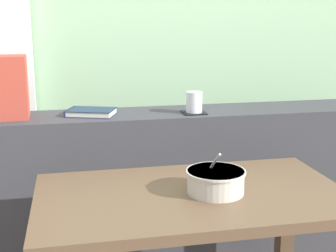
% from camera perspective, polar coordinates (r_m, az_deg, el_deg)
% --- Properties ---
extents(dark_console_ledge, '(2.80, 0.29, 0.86)m').
position_cam_1_polar(dark_console_ledge, '(2.21, -1.70, -9.25)').
color(dark_console_ledge, '#38383D').
rests_on(dark_console_ledge, ground).
extents(breakfast_table, '(1.03, 0.59, 0.70)m').
position_cam_1_polar(breakfast_table, '(1.63, 2.92, -12.20)').
color(breakfast_table, brown).
rests_on(breakfast_table, ground).
extents(coaster_square, '(0.10, 0.10, 0.00)m').
position_cam_1_polar(coaster_square, '(2.06, 3.17, 1.62)').
color(coaster_square, black).
rests_on(coaster_square, dark_console_ledge).
extents(juice_glass, '(0.07, 0.07, 0.09)m').
position_cam_1_polar(juice_glass, '(2.06, 3.19, 2.83)').
color(juice_glass, white).
rests_on(juice_glass, coaster_square).
extents(closed_book, '(0.23, 0.19, 0.03)m').
position_cam_1_polar(closed_book, '(2.05, -9.36, 1.67)').
color(closed_book, '#1E2D47').
rests_on(closed_book, dark_console_ledge).
extents(soup_bowl, '(0.20, 0.20, 0.14)m').
position_cam_1_polar(soup_bowl, '(1.57, 5.80, -6.76)').
color(soup_bowl, beige).
rests_on(soup_bowl, breakfast_table).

